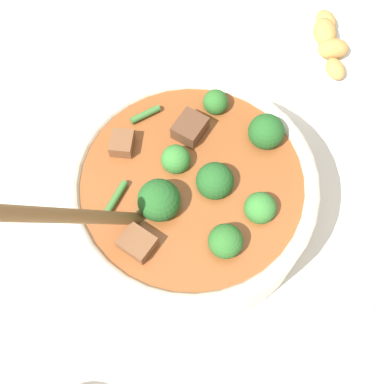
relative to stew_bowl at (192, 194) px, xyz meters
name	(u,v)px	position (x,y,z in m)	size (l,w,h in m)	color
ground_plane	(192,213)	(0.00, 0.00, -0.05)	(4.00, 4.00, 0.00)	silver
stew_bowl	(192,194)	(0.00, 0.00, 0.00)	(0.26, 0.26, 0.26)	beige
food_plate	(333,55)	(0.25, -0.15, -0.04)	(0.18, 0.18, 0.04)	white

